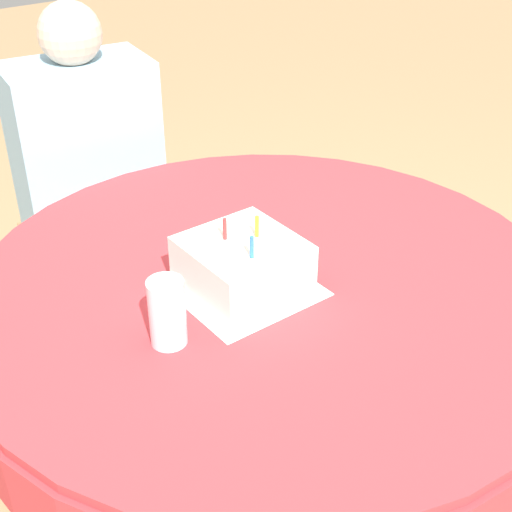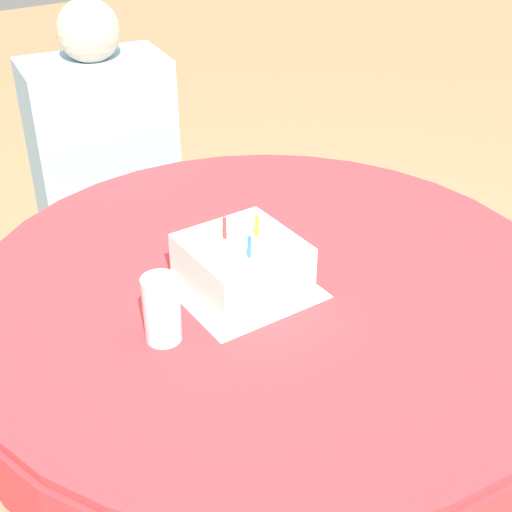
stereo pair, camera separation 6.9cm
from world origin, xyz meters
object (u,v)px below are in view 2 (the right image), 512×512
(person, at_px, (106,159))
(drinking_glass, at_px, (162,309))
(birthday_cake, at_px, (242,265))
(chair, at_px, (104,205))

(person, relative_size, drinking_glass, 8.86)
(birthday_cake, distance_m, drinking_glass, 0.21)
(birthday_cake, xyz_separation_m, drinking_glass, (-0.21, -0.06, 0.01))
(birthday_cake, bearing_deg, drinking_glass, -164.92)
(chair, bearing_deg, birthday_cake, -88.27)
(chair, xyz_separation_m, person, (-0.01, -0.09, 0.20))
(drinking_glass, bearing_deg, chair, 73.46)
(drinking_glass, bearing_deg, birthday_cake, 15.08)
(birthday_cake, bearing_deg, person, 84.12)
(chair, xyz_separation_m, drinking_glass, (-0.31, -1.05, 0.35))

